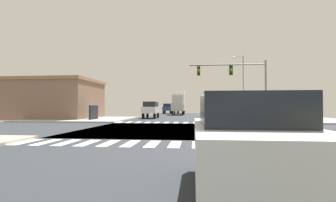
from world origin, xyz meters
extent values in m
cube|color=#2C3137|center=(0.00, 0.00, -0.03)|extent=(14.00, 90.00, 0.05)
cube|color=#2C3137|center=(0.00, 0.00, -0.03)|extent=(90.00, 12.00, 0.05)
cube|color=#A09B91|center=(13.00, 12.00, 0.07)|extent=(12.00, 12.00, 0.14)
cube|color=#999994|center=(-13.00, 12.00, 0.07)|extent=(12.00, 12.00, 0.14)
cube|color=silver|center=(-6.75, -7.30, 0.00)|extent=(0.50, 2.00, 0.01)
cube|color=silver|center=(-5.75, -7.30, 0.00)|extent=(0.50, 2.00, 0.01)
cube|color=silver|center=(-4.75, -7.30, 0.00)|extent=(0.50, 2.00, 0.01)
cube|color=silver|center=(-3.75, -7.30, 0.00)|extent=(0.50, 2.00, 0.01)
cube|color=silver|center=(-2.75, -7.30, 0.00)|extent=(0.50, 2.00, 0.01)
cube|color=silver|center=(-1.75, -7.30, 0.00)|extent=(0.50, 2.00, 0.01)
cube|color=silver|center=(-0.75, -7.30, 0.00)|extent=(0.50, 2.00, 0.01)
cube|color=silver|center=(0.25, -7.30, 0.00)|extent=(0.50, 2.00, 0.01)
cube|color=silver|center=(1.25, -7.30, 0.00)|extent=(0.50, 2.00, 0.01)
cube|color=silver|center=(2.25, -7.30, 0.00)|extent=(0.50, 2.00, 0.01)
cube|color=silver|center=(3.25, -7.30, 0.00)|extent=(0.50, 2.00, 0.01)
cube|color=silver|center=(4.25, -7.30, 0.00)|extent=(0.50, 2.00, 0.01)
cube|color=silver|center=(5.25, -7.30, 0.00)|extent=(0.50, 2.00, 0.01)
cube|color=silver|center=(6.25, -7.30, 0.00)|extent=(0.50, 2.00, 0.01)
cube|color=silver|center=(-6.75, 7.30, 0.00)|extent=(0.50, 2.00, 0.01)
cube|color=silver|center=(-5.75, 7.30, 0.00)|extent=(0.50, 2.00, 0.01)
cube|color=silver|center=(-4.75, 7.30, 0.00)|extent=(0.50, 2.00, 0.01)
cube|color=silver|center=(-3.75, 7.30, 0.00)|extent=(0.50, 2.00, 0.01)
cube|color=silver|center=(-2.75, 7.30, 0.00)|extent=(0.50, 2.00, 0.01)
cube|color=silver|center=(-1.75, 7.30, 0.00)|extent=(0.50, 2.00, 0.01)
cube|color=silver|center=(-0.75, 7.30, 0.00)|extent=(0.50, 2.00, 0.01)
cube|color=silver|center=(0.25, 7.30, 0.00)|extent=(0.50, 2.00, 0.01)
cube|color=silver|center=(1.25, 7.30, 0.00)|extent=(0.50, 2.00, 0.01)
cube|color=silver|center=(2.25, 7.30, 0.00)|extent=(0.50, 2.00, 0.01)
cube|color=silver|center=(3.25, 7.30, 0.00)|extent=(0.50, 2.00, 0.01)
cube|color=silver|center=(4.25, 7.30, 0.00)|extent=(0.50, 2.00, 0.01)
cube|color=silver|center=(5.25, 7.30, 0.00)|extent=(0.50, 2.00, 0.01)
cube|color=silver|center=(6.25, 7.30, 0.00)|extent=(0.50, 2.00, 0.01)
cylinder|color=gray|center=(8.23, 7.28, 3.15)|extent=(0.20, 0.20, 6.31)
cylinder|color=gray|center=(4.44, 7.28, 5.91)|extent=(7.57, 0.14, 0.14)
cube|color=#1E5123|center=(4.82, 7.28, 5.36)|extent=(0.32, 0.40, 1.00)
sphere|color=black|center=(4.82, 7.04, 5.67)|extent=(0.22, 0.22, 0.22)
sphere|color=orange|center=(4.82, 7.04, 5.36)|extent=(0.22, 0.22, 0.22)
sphere|color=black|center=(4.82, 7.04, 5.05)|extent=(0.22, 0.22, 0.22)
cube|color=#1E5123|center=(1.57, 7.28, 5.36)|extent=(0.32, 0.40, 1.00)
sphere|color=black|center=(1.57, 7.04, 5.67)|extent=(0.22, 0.22, 0.22)
sphere|color=orange|center=(1.57, 7.04, 5.36)|extent=(0.22, 0.22, 0.22)
sphere|color=black|center=(1.57, 7.04, 5.05)|extent=(0.22, 0.22, 0.22)
cylinder|color=gray|center=(8.38, 19.32, 4.61)|extent=(0.16, 0.16, 9.22)
cylinder|color=gray|center=(7.68, 19.32, 9.12)|extent=(1.40, 0.10, 0.10)
ellipsoid|color=silver|center=(6.98, 19.32, 9.07)|extent=(0.60, 0.32, 0.20)
cube|color=#846351|center=(-17.89, 13.46, 2.45)|extent=(11.13, 8.62, 4.90)
cube|color=#956F4F|center=(-17.89, 13.46, 5.10)|extent=(11.43, 8.92, 0.40)
cube|color=black|center=(-10.83, 10.15, 0.90)|extent=(0.24, 2.20, 1.80)
cylinder|color=black|center=(-4.22, 37.11, 0.37)|extent=(0.26, 0.74, 0.74)
cylinder|color=black|center=(-5.78, 37.11, 0.37)|extent=(0.26, 0.74, 0.74)
cylinder|color=black|center=(-4.22, 40.24, 0.37)|extent=(0.26, 0.74, 0.74)
cylinder|color=black|center=(-5.78, 40.24, 0.37)|extent=(0.26, 0.74, 0.74)
cube|color=navy|center=(-5.00, 38.68, 1.18)|extent=(1.96, 4.60, 0.88)
cube|color=black|center=(-5.00, 38.68, 1.98)|extent=(1.69, 3.22, 0.72)
cylinder|color=black|center=(-4.22, 14.79, 0.37)|extent=(0.26, 0.74, 0.74)
cylinder|color=black|center=(-5.78, 14.79, 0.37)|extent=(0.26, 0.74, 0.74)
cylinder|color=black|center=(-4.22, 17.91, 0.37)|extent=(0.26, 0.74, 0.74)
cylinder|color=black|center=(-5.78, 17.91, 0.37)|extent=(0.26, 0.74, 0.74)
cube|color=silver|center=(-5.00, 16.35, 1.18)|extent=(1.96, 4.60, 0.88)
cube|color=black|center=(-5.00, 16.35, 1.98)|extent=(1.69, 3.22, 0.72)
cylinder|color=black|center=(1.28, -12.11, 0.34)|extent=(0.26, 0.68, 0.68)
cylinder|color=black|center=(2.72, -12.11, 0.34)|extent=(0.26, 0.68, 0.68)
cube|color=white|center=(2.00, -13.57, 1.01)|extent=(1.80, 4.30, 0.66)
cube|color=black|center=(2.00, -13.57, 1.61)|extent=(1.55, 2.24, 0.54)
cylinder|color=black|center=(-1.28, 39.19, 0.34)|extent=(0.26, 0.68, 0.68)
cylinder|color=black|center=(-2.72, 39.19, 0.34)|extent=(0.26, 0.68, 0.68)
cylinder|color=black|center=(-1.28, 42.11, 0.34)|extent=(0.26, 0.68, 0.68)
cylinder|color=black|center=(-2.72, 42.11, 0.34)|extent=(0.26, 0.68, 0.68)
cube|color=#50545A|center=(-2.00, 40.65, 1.01)|extent=(1.80, 4.30, 0.66)
cube|color=black|center=(-2.00, 40.65, 1.61)|extent=(1.55, 2.24, 0.54)
cylinder|color=black|center=(-1.04, 28.60, 0.40)|extent=(0.26, 0.80, 0.80)
cylinder|color=black|center=(-2.96, 28.60, 0.40)|extent=(0.26, 0.80, 0.80)
cylinder|color=black|center=(-1.04, 33.49, 0.40)|extent=(0.26, 0.80, 0.80)
cylinder|color=black|center=(-2.96, 33.49, 0.40)|extent=(0.26, 0.80, 0.80)
cube|color=#B6B6B0|center=(-2.00, 31.05, 1.54)|extent=(2.40, 7.20, 1.49)
cube|color=white|center=(-2.00, 32.13, 3.57)|extent=(2.30, 4.18, 2.56)
cube|color=#B6B6B0|center=(-2.00, 28.89, 3.03)|extent=(2.11, 2.02, 1.49)
camera|label=1|loc=(1.08, -18.12, 1.66)|focal=26.33mm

